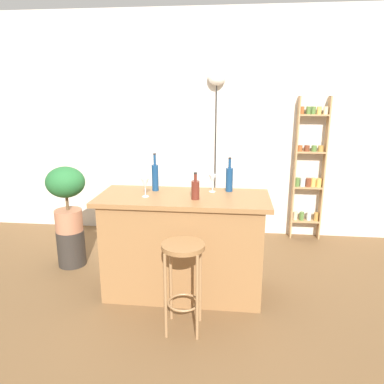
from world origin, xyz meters
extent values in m
plane|color=brown|center=(0.00, 0.00, 0.00)|extent=(12.00, 12.00, 0.00)
cube|color=beige|center=(0.00, 1.95, 1.40)|extent=(6.40, 0.10, 2.80)
cube|color=olive|center=(0.00, 0.30, 0.45)|extent=(1.40, 0.60, 0.89)
cube|color=olive|center=(0.00, 0.30, 0.91)|extent=(1.52, 0.65, 0.04)
cylinder|color=#997047|center=(-0.04, -0.39, 0.34)|extent=(0.02, 0.02, 0.69)
cylinder|color=#997047|center=(0.19, -0.39, 0.34)|extent=(0.02, 0.02, 0.69)
cylinder|color=#997047|center=(-0.04, -0.15, 0.34)|extent=(0.02, 0.02, 0.69)
cylinder|color=#997047|center=(0.19, -0.15, 0.34)|extent=(0.02, 0.02, 0.69)
torus|color=#997047|center=(0.08, -0.27, 0.23)|extent=(0.26, 0.26, 0.02)
cylinder|color=olive|center=(0.08, -0.27, 0.71)|extent=(0.33, 0.33, 0.03)
cube|color=#A87F51|center=(1.19, 1.81, 0.89)|extent=(0.02, 0.13, 1.78)
cube|color=#A87F51|center=(1.55, 1.81, 0.89)|extent=(0.02, 0.13, 1.78)
cube|color=#A87F51|center=(1.37, 1.81, 0.22)|extent=(0.33, 0.13, 0.02)
cylinder|color=beige|center=(1.25, 1.82, 0.29)|extent=(0.06, 0.06, 0.11)
cylinder|color=#4C7033|center=(1.32, 1.81, 0.29)|extent=(0.06, 0.06, 0.11)
cylinder|color=silver|center=(1.42, 1.82, 0.29)|extent=(0.06, 0.06, 0.11)
cylinder|color=#AD7A38|center=(1.51, 1.81, 0.29)|extent=(0.06, 0.06, 0.11)
cube|color=#A87F51|center=(1.37, 1.81, 0.67)|extent=(0.33, 0.13, 0.02)
cylinder|color=#4C7033|center=(1.24, 1.82, 0.73)|extent=(0.06, 0.06, 0.11)
cylinder|color=silver|center=(1.31, 1.82, 0.73)|extent=(0.06, 0.06, 0.11)
cylinder|color=brown|center=(1.37, 1.81, 0.73)|extent=(0.06, 0.06, 0.11)
cylinder|color=gold|center=(1.43, 1.82, 0.73)|extent=(0.06, 0.06, 0.11)
cylinder|color=gold|center=(1.50, 1.81, 0.73)|extent=(0.06, 0.06, 0.11)
cube|color=#A87F51|center=(1.37, 1.81, 1.11)|extent=(0.33, 0.13, 0.02)
cylinder|color=#994C23|center=(1.23, 1.81, 1.16)|extent=(0.06, 0.06, 0.07)
cylinder|color=brown|center=(1.32, 1.82, 1.16)|extent=(0.06, 0.06, 0.07)
cylinder|color=#4C7033|center=(1.41, 1.81, 1.16)|extent=(0.06, 0.06, 0.07)
cylinder|color=#AD7A38|center=(1.49, 1.81, 1.16)|extent=(0.06, 0.06, 0.07)
cube|color=#A87F51|center=(1.37, 1.81, 1.56)|extent=(0.33, 0.13, 0.02)
cylinder|color=#994C23|center=(1.23, 1.81, 1.61)|extent=(0.05, 0.05, 0.09)
cylinder|color=#4C7033|center=(1.31, 1.82, 1.61)|extent=(0.05, 0.05, 0.09)
cylinder|color=#4C7033|center=(1.36, 1.82, 1.61)|extent=(0.05, 0.05, 0.09)
cylinder|color=gold|center=(1.43, 1.82, 1.61)|extent=(0.05, 0.05, 0.09)
cylinder|color=beige|center=(1.50, 1.81, 1.61)|extent=(0.05, 0.05, 0.09)
cylinder|color=#2D2823|center=(-1.28, 0.72, 0.20)|extent=(0.29, 0.29, 0.39)
cylinder|color=#A86B4C|center=(-1.28, 0.72, 0.51)|extent=(0.28, 0.28, 0.23)
cylinder|color=brown|center=(-1.28, 0.72, 0.70)|extent=(0.03, 0.03, 0.16)
ellipsoid|color=#23602D|center=(-1.28, 0.72, 0.92)|extent=(0.40, 0.36, 0.32)
cylinder|color=#5B2319|center=(0.12, 0.21, 1.01)|extent=(0.07, 0.07, 0.16)
cylinder|color=#5B2319|center=(0.12, 0.21, 1.12)|extent=(0.03, 0.03, 0.06)
cylinder|color=black|center=(0.12, 0.21, 1.16)|extent=(0.03, 0.03, 0.01)
cylinder|color=navy|center=(0.40, 0.51, 1.04)|extent=(0.07, 0.07, 0.22)
cylinder|color=navy|center=(0.40, 0.51, 1.19)|extent=(0.02, 0.02, 0.08)
cylinder|color=black|center=(0.40, 0.51, 1.24)|extent=(0.03, 0.03, 0.01)
cylinder|color=navy|center=(-0.28, 0.46, 1.05)|extent=(0.06, 0.06, 0.24)
cylinder|color=navy|center=(-0.28, 0.46, 1.22)|extent=(0.02, 0.02, 0.09)
cylinder|color=black|center=(-0.28, 0.46, 1.28)|extent=(0.03, 0.03, 0.01)
cylinder|color=silver|center=(0.25, 0.47, 0.94)|extent=(0.06, 0.06, 0.00)
cylinder|color=silver|center=(0.25, 0.47, 0.97)|extent=(0.01, 0.01, 0.07)
cone|color=silver|center=(0.25, 0.47, 1.05)|extent=(0.07, 0.07, 0.08)
cylinder|color=silver|center=(-0.33, 0.24, 0.94)|extent=(0.06, 0.06, 0.00)
cylinder|color=silver|center=(-0.33, 0.24, 0.97)|extent=(0.01, 0.01, 0.07)
cone|color=silver|center=(-0.33, 0.24, 1.05)|extent=(0.07, 0.07, 0.08)
cylinder|color=black|center=(0.21, 1.84, 1.00)|extent=(0.01, 0.01, 2.01)
sphere|color=white|center=(0.21, 1.84, 2.01)|extent=(0.22, 0.22, 0.22)
camera|label=1|loc=(0.43, -2.81, 1.82)|focal=34.57mm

